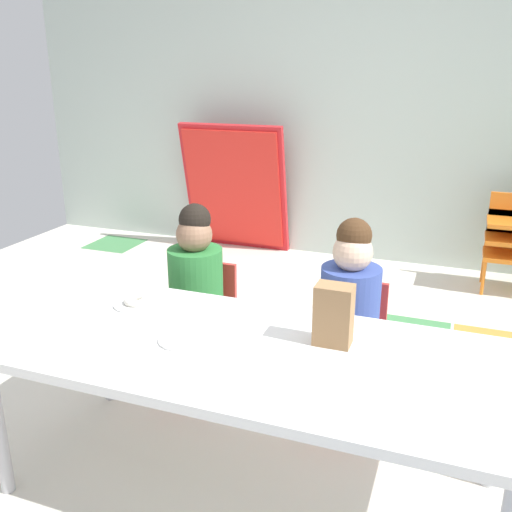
% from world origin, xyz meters
% --- Properties ---
extents(ground_plane, '(6.19, 4.51, 0.02)m').
position_xyz_m(ground_plane, '(0.01, 0.00, -0.01)').
color(ground_plane, silver).
extents(back_wall, '(6.19, 0.10, 2.59)m').
position_xyz_m(back_wall, '(0.00, 2.25, 1.29)').
color(back_wall, '#B2C1B7').
rests_on(back_wall, ground_plane).
extents(craft_table, '(1.85, 0.79, 0.59)m').
position_xyz_m(craft_table, '(0.01, -0.67, 0.55)').
color(craft_table, white).
rests_on(craft_table, ground_plane).
extents(seated_child_near_camera, '(0.32, 0.32, 0.92)m').
position_xyz_m(seated_child_near_camera, '(-0.50, -0.05, 0.55)').
color(seated_child_near_camera, red).
rests_on(seated_child_near_camera, ground_plane).
extents(seated_child_middle_seat, '(0.32, 0.32, 0.92)m').
position_xyz_m(seated_child_middle_seat, '(0.24, -0.05, 0.55)').
color(seated_child_middle_seat, red).
rests_on(seated_child_middle_seat, ground_plane).
extents(kid_chair_orange_stack, '(0.32, 0.30, 0.68)m').
position_xyz_m(kid_chair_orange_stack, '(0.98, 1.86, 0.40)').
color(kid_chair_orange_stack, orange).
rests_on(kid_chair_orange_stack, ground_plane).
extents(folded_activity_table, '(0.90, 0.29, 1.09)m').
position_xyz_m(folded_activity_table, '(-1.18, 2.05, 0.54)').
color(folded_activity_table, red).
rests_on(folded_activity_table, ground_plane).
extents(paper_bag_brown, '(0.13, 0.09, 0.22)m').
position_xyz_m(paper_bag_brown, '(0.27, -0.54, 0.70)').
color(paper_bag_brown, '#9E754C').
rests_on(paper_bag_brown, craft_table).
extents(paper_plate_near_edge, '(0.18, 0.18, 0.01)m').
position_xyz_m(paper_plate_near_edge, '(-0.56, -0.49, 0.60)').
color(paper_plate_near_edge, white).
rests_on(paper_plate_near_edge, craft_table).
extents(paper_plate_center_table, '(0.18, 0.18, 0.01)m').
position_xyz_m(paper_plate_center_table, '(-0.23, -0.71, 0.60)').
color(paper_plate_center_table, white).
rests_on(paper_plate_center_table, craft_table).
extents(donut_powdered_on_plate, '(0.10, 0.10, 0.03)m').
position_xyz_m(donut_powdered_on_plate, '(-0.56, -0.49, 0.61)').
color(donut_powdered_on_plate, white).
rests_on(donut_powdered_on_plate, craft_table).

